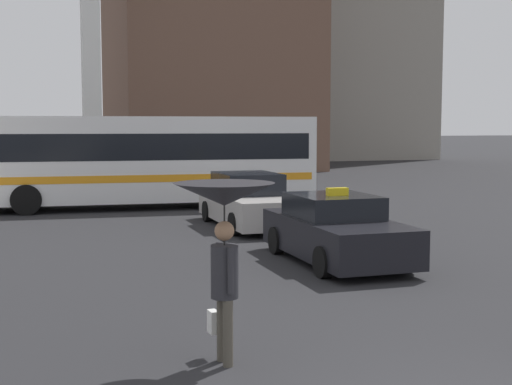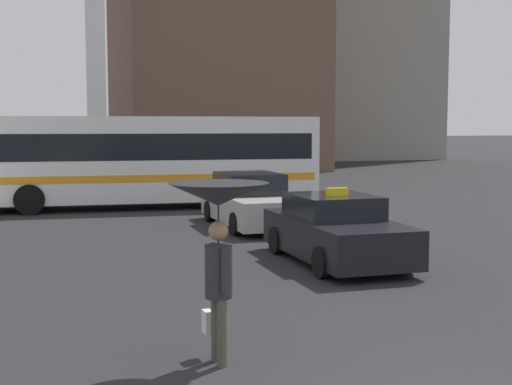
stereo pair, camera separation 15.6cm
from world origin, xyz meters
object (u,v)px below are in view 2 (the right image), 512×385
Objects in this scene: sedan_red at (251,202)px; traffic_light at (6,21)px; pedestrian_with_umbrella at (218,214)px; taxi at (336,231)px; city_bus at (151,157)px.

traffic_light reaches higher than sedan_red.
sedan_red is 2.12× the size of pedestrian_with_umbrella.
pedestrian_with_umbrella is 5.03m from traffic_light.
sedan_red is (-0.16, 5.48, 0.03)m from taxi.
taxi is at bearing 15.71° from traffic_light.
traffic_light reaches higher than taxi.
sedan_red is 5.84m from city_bus.
taxi is 6.68m from pedestrian_with_umbrella.
city_bus is (-1.90, 5.43, 1.04)m from sedan_red.
taxi is 0.91× the size of sedan_red.
taxi is 0.65× the size of traffic_light.
taxi is 1.93× the size of pedestrian_with_umbrella.
city_bus is 1.78× the size of traffic_light.
sedan_red is 0.40× the size of city_bus.
taxi is at bearing -39.99° from pedestrian_with_umbrella.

